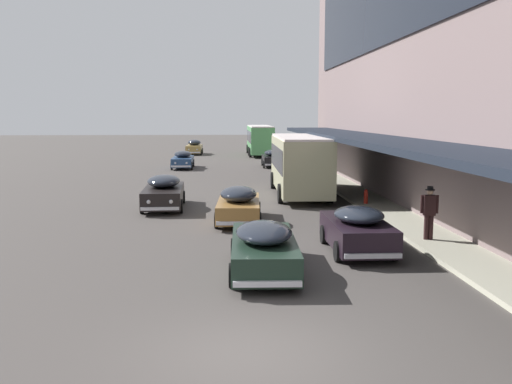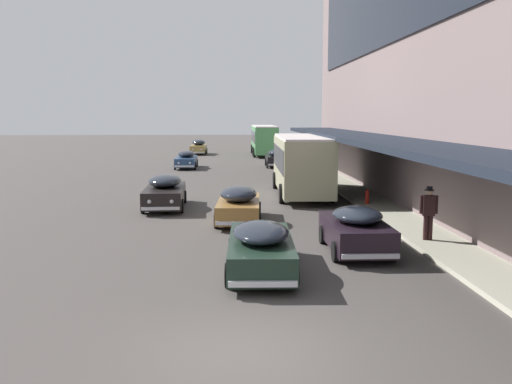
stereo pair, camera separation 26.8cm
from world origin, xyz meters
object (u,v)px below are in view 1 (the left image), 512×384
at_px(fire_hydrant, 366,196).
at_px(transit_bus_kerbside_rear, 300,162).
at_px(sedan_far_back, 357,229).
at_px(sedan_lead_mid, 164,192).
at_px(sedan_trailing_mid, 264,247).
at_px(pedestrian_at_kerb, 429,210).
at_px(sedan_second_mid, 183,160).
at_px(transit_bus_kerbside_front, 260,138).
at_px(sedan_lead_near, 273,158).
at_px(sedan_oncoming_rear, 194,147).
at_px(sedan_second_near, 239,204).

bearing_deg(fire_hydrant, transit_bus_kerbside_rear, 123.91).
bearing_deg(fire_hydrant, sedan_far_back, -105.93).
distance_m(sedan_lead_mid, sedan_trailing_mid, 12.19).
bearing_deg(transit_bus_kerbside_rear, pedestrian_at_kerb, -76.83).
bearing_deg(pedestrian_at_kerb, transit_bus_kerbside_rear, 103.17).
distance_m(transit_bus_kerbside_rear, sedan_far_back, 13.29).
bearing_deg(sedan_second_mid, pedestrian_at_kerb, -70.28).
height_order(transit_bus_kerbside_front, transit_bus_kerbside_rear, transit_bus_kerbside_rear).
height_order(sedan_second_mid, sedan_lead_near, sedan_lead_near).
height_order(transit_bus_kerbside_front, sedan_second_mid, transit_bus_kerbside_front).
xyz_separation_m(transit_bus_kerbside_front, pedestrian_at_kerb, (2.91, -44.36, -0.70)).
xyz_separation_m(sedan_lead_mid, fire_hydrant, (9.80, -0.11, -0.29)).
height_order(sedan_second_mid, fire_hydrant, sedan_second_mid).
relative_size(sedan_trailing_mid, pedestrian_at_kerb, 2.72).
distance_m(sedan_oncoming_rear, sedan_trailing_mid, 49.65).
bearing_deg(transit_bus_kerbside_front, transit_bus_kerbside_rear, -89.90).
bearing_deg(sedan_second_near, sedan_far_back, -55.90).
bearing_deg(sedan_oncoming_rear, sedan_trailing_mid, -85.03).
bearing_deg(sedan_second_mid, transit_bus_kerbside_front, 63.83).
height_order(transit_bus_kerbside_rear, sedan_second_near, transit_bus_kerbside_rear).
bearing_deg(sedan_trailing_mid, sedan_lead_near, 84.36).
xyz_separation_m(sedan_lead_near, sedan_trailing_mid, (-3.28, -33.17, -0.01)).
bearing_deg(sedan_lead_near, fire_hydrant, -83.28).
relative_size(sedan_second_mid, fire_hydrant, 6.83).
bearing_deg(sedan_lead_mid, sedan_trailing_mid, -71.03).
height_order(sedan_trailing_mid, fire_hydrant, sedan_trailing_mid).
bearing_deg(sedan_lead_mid, sedan_second_mid, 91.34).
bearing_deg(transit_bus_kerbside_rear, transit_bus_kerbside_front, 90.10).
relative_size(sedan_second_near, pedestrian_at_kerb, 2.56).
distance_m(transit_bus_kerbside_front, sedan_second_mid, 17.07).
distance_m(sedan_second_near, pedestrian_at_kerb, 7.83).
xyz_separation_m(sedan_second_near, sedan_trailing_mid, (0.48, -7.69, -0.01)).
distance_m(transit_bus_kerbside_front, fire_hydrant, 36.35).
distance_m(sedan_oncoming_rear, fire_hydrant, 39.37).
height_order(transit_bus_kerbside_rear, sedan_oncoming_rear, transit_bus_kerbside_rear).
xyz_separation_m(sedan_lead_mid, sedan_trailing_mid, (3.96, -11.53, -0.05)).
relative_size(transit_bus_kerbside_front, sedan_lead_mid, 2.18).
bearing_deg(sedan_trailing_mid, sedan_second_mid, 97.83).
bearing_deg(pedestrian_at_kerb, transit_bus_kerbside_front, 93.75).
relative_size(sedan_second_near, sedan_oncoming_rear, 1.02).
distance_m(sedan_second_mid, sedan_second_near, 24.98).
xyz_separation_m(transit_bus_kerbside_front, sedan_lead_mid, (-7.02, -36.11, -1.10)).
height_order(sedan_second_near, sedan_trailing_mid, sedan_second_near).
bearing_deg(sedan_lead_near, sedan_second_near, -98.39).
bearing_deg(sedan_second_near, transit_bus_kerbside_front, 84.94).
distance_m(sedan_second_mid, sedan_oncoming_rear, 17.11).
relative_size(sedan_second_mid, pedestrian_at_kerb, 2.58).
relative_size(transit_bus_kerbside_rear, sedan_second_near, 1.95).
height_order(sedan_lead_mid, sedan_far_back, sedan_lead_mid).
distance_m(sedan_lead_near, sedan_second_near, 25.75).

